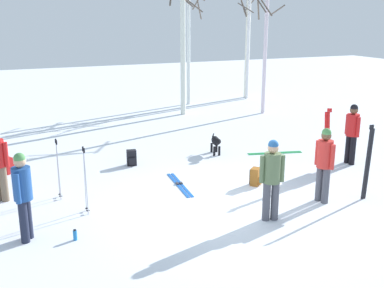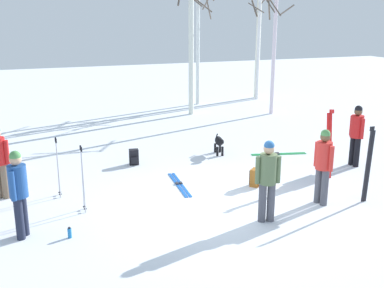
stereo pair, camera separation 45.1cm
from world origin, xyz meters
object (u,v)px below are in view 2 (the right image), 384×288
birch_tree_3 (259,31)px  birch_tree_2 (275,35)px  ski_pair_planted_1 (329,145)px  ski_pair_planted_0 (368,165)px  water_bottle_0 (70,233)px  person_2 (268,176)px  ski_pair_lying_1 (279,154)px  backpack_0 (256,178)px  backpack_1 (134,157)px  dog (219,142)px  ski_poles_1 (83,177)px  ski_pair_lying_0 (179,184)px  birch_tree_4 (259,33)px  backpack_2 (12,163)px  person_1 (356,132)px  person_3 (323,162)px  ski_poles_0 (58,166)px  person_4 (18,189)px  birch_tree_0 (191,15)px  birch_tree_1 (199,42)px

birch_tree_3 → birch_tree_2: bearing=-108.5°
ski_pair_planted_1 → birch_tree_2: 8.46m
ski_pair_planted_0 → water_bottle_0: (-6.49, 0.54, -0.77)m
person_2 → water_bottle_0: size_ratio=7.93×
ski_pair_lying_1 → backpack_0: 2.92m
ski_pair_planted_0 → backpack_1: bearing=133.4°
ski_pair_planted_1 → ski_pair_planted_0: bearing=-95.5°
dog → birch_tree_2: 7.15m
ski_pair_planted_1 → ski_poles_1: 6.19m
ski_pair_lying_0 → birch_tree_4: bearing=53.3°
ski_pair_planted_0 → ski_poles_1: 6.28m
birch_tree_3 → birch_tree_4: bearing=64.4°
birch_tree_2 → person_2: bearing=-120.7°
backpack_1 → water_bottle_0: bearing=-119.5°
person_2 → backpack_2: size_ratio=3.90×
birch_tree_3 → person_1: bearing=-103.9°
backpack_0 → water_bottle_0: 4.79m
person_2 → water_bottle_0: person_2 is taller
person_3 → ski_poles_0: (-5.43, 2.54, -0.23)m
backpack_0 → backpack_2: bearing=149.0°
ski_pair_planted_1 → birch_tree_4: 12.31m
ski_pair_planted_1 → ski_poles_1: size_ratio=1.25×
backpack_2 → water_bottle_0: bearing=-77.8°
person_2 → ski_poles_1: (-3.41, 1.84, -0.20)m
person_1 → backpack_2: person_1 is taller
person_4 → ski_poles_0: bearing=65.4°
person_4 → backpack_0: size_ratio=3.90×
water_bottle_0 → birch_tree_0: (6.20, 9.86, 3.97)m
person_3 → ski_pair_planted_0: bearing=-13.4°
birch_tree_1 → birch_tree_4: bearing=10.4°
person_1 → birch_tree_3: bearing=76.1°
birch_tree_0 → birch_tree_1: birch_tree_0 is taller
person_2 → birch_tree_2: 11.14m
person_2 → birch_tree_3: birch_tree_3 is taller
dog → birch_tree_3: bearing=55.0°
birch_tree_1 → birch_tree_4: (3.43, 0.63, 0.31)m
person_2 → birch_tree_3: bearing=62.3°
person_1 → ski_pair_lying_1: bearing=129.3°
ski_poles_1 → person_1: bearing=3.7°
ski_pair_planted_0 → ski_pair_lying_0: (-3.60, 2.50, -0.86)m
ski_pair_planted_0 → ski_poles_0: (-6.45, 2.78, -0.12)m
backpack_0 → birch_tree_2: birch_tree_2 is taller
birch_tree_2 → ski_pair_lying_1: bearing=-117.9°
ski_pair_lying_1 → birch_tree_4: birch_tree_4 is taller
person_1 → dog: person_1 is taller
person_4 → birch_tree_4: (11.56, 12.11, 2.23)m
backpack_2 → ski_pair_lying_1: bearing=-9.1°
person_3 → person_2: bearing=-167.0°
person_4 → ski_pair_planted_1: (7.47, 0.73, -0.08)m
person_3 → birch_tree_0: bearing=85.8°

